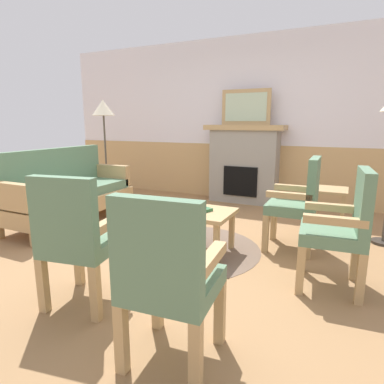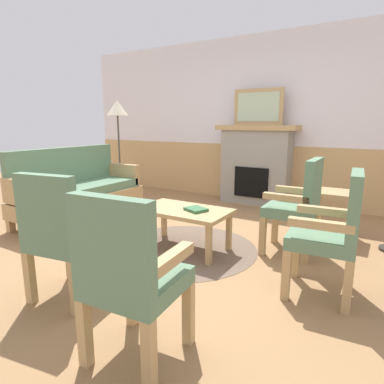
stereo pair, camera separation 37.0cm
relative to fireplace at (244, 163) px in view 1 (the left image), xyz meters
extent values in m
plane|color=#997047|center=(0.00, -2.35, -0.65)|extent=(14.00, 14.00, 0.00)
cube|color=white|center=(0.00, 0.25, 0.70)|extent=(7.20, 0.12, 2.70)
cube|color=tan|center=(0.00, 0.18, -0.18)|extent=(7.20, 0.02, 0.95)
cube|color=gray|center=(0.00, 0.00, -0.05)|extent=(1.10, 0.36, 1.20)
cube|color=black|center=(0.00, -0.19, -0.27)|extent=(0.56, 0.02, 0.48)
cube|color=tan|center=(0.00, 0.00, 0.59)|extent=(1.30, 0.44, 0.08)
cube|color=tan|center=(0.00, 0.00, 0.91)|extent=(0.80, 0.03, 0.56)
cube|color=#B2C6A8|center=(0.00, -0.02, 0.91)|extent=(0.68, 0.01, 0.44)
cube|color=tan|center=(-1.42, -2.97, -0.57)|extent=(0.08, 0.08, 0.16)
cube|color=tan|center=(-1.42, -1.29, -0.57)|extent=(0.08, 0.08, 0.16)
cube|color=tan|center=(-2.02, -1.29, -0.57)|extent=(0.08, 0.08, 0.16)
cube|color=tan|center=(-1.72, -2.13, -0.39)|extent=(0.70, 1.80, 0.20)
cube|color=#5B7F60|center=(-1.72, -2.13, -0.23)|extent=(0.60, 1.70, 0.12)
cube|color=#5B7F60|center=(-2.02, -2.13, 0.08)|extent=(0.10, 1.70, 0.50)
cube|color=tan|center=(-1.72, -2.98, -0.12)|extent=(0.60, 0.10, 0.30)
cube|color=tan|center=(-1.72, -1.28, -0.12)|extent=(0.60, 0.10, 0.30)
cube|color=tan|center=(-0.33, -2.54, -0.45)|extent=(0.05, 0.05, 0.40)
cube|color=tan|center=(0.51, -2.54, -0.45)|extent=(0.05, 0.05, 0.40)
cube|color=tan|center=(-0.33, -2.10, -0.45)|extent=(0.05, 0.05, 0.40)
cube|color=tan|center=(0.51, -2.10, -0.45)|extent=(0.05, 0.05, 0.40)
cube|color=tan|center=(0.09, -2.32, -0.23)|extent=(0.96, 0.56, 0.04)
cylinder|color=brown|center=(0.09, -2.32, -0.65)|extent=(1.55, 1.55, 0.01)
cube|color=#33663D|center=(0.24, -2.32, -0.20)|extent=(0.26, 0.24, 0.03)
cube|color=tan|center=(0.86, -2.04, -0.45)|extent=(0.06, 0.06, 0.40)
cube|color=tan|center=(0.86, -1.62, -0.45)|extent=(0.06, 0.06, 0.40)
cube|color=tan|center=(1.28, -2.04, -0.45)|extent=(0.06, 0.06, 0.40)
cube|color=tan|center=(1.28, -1.62, -0.45)|extent=(0.06, 0.06, 0.40)
cube|color=#5B7F60|center=(1.07, -1.83, -0.20)|extent=(0.48, 0.48, 0.10)
cube|color=#5B7F60|center=(1.27, -1.83, 0.09)|extent=(0.08, 0.48, 0.48)
cube|color=tan|center=(1.07, -2.03, -0.03)|extent=(0.44, 0.07, 0.06)
cube|color=tan|center=(1.07, -1.62, -0.03)|extent=(0.44, 0.07, 0.06)
cube|color=tan|center=(1.31, -2.77, -0.45)|extent=(0.06, 0.06, 0.40)
cube|color=tan|center=(1.27, -2.36, -0.45)|extent=(0.06, 0.06, 0.40)
cube|color=tan|center=(1.72, -2.74, -0.45)|extent=(0.06, 0.06, 0.40)
cube|color=tan|center=(1.69, -2.32, -0.45)|extent=(0.06, 0.06, 0.40)
cube|color=#5B7F60|center=(1.50, -2.55, -0.20)|extent=(0.52, 0.52, 0.10)
cube|color=#5B7F60|center=(1.70, -2.53, 0.09)|extent=(0.12, 0.49, 0.48)
cube|color=tan|center=(1.51, -2.75, -0.03)|extent=(0.44, 0.11, 0.06)
cube|color=tan|center=(1.48, -2.34, -0.03)|extent=(0.44, 0.11, 0.06)
cube|color=tan|center=(-0.37, -3.39, -0.45)|extent=(0.07, 0.07, 0.40)
cube|color=tan|center=(0.05, -3.32, -0.45)|extent=(0.07, 0.07, 0.40)
cube|color=tan|center=(-0.30, -3.81, -0.45)|extent=(0.07, 0.07, 0.40)
cube|color=tan|center=(0.12, -3.74, -0.45)|extent=(0.07, 0.07, 0.40)
cube|color=#5B7F60|center=(-0.12, -3.57, -0.20)|extent=(0.55, 0.55, 0.10)
cube|color=#5B7F60|center=(-0.09, -3.76, 0.09)|extent=(0.49, 0.16, 0.48)
cube|color=tan|center=(-0.33, -3.60, -0.03)|extent=(0.14, 0.45, 0.06)
cube|color=tan|center=(0.08, -3.53, -0.03)|extent=(0.14, 0.45, 0.06)
cube|color=tan|center=(0.53, -3.62, -0.45)|extent=(0.06, 0.06, 0.40)
cube|color=tan|center=(0.95, -3.59, -0.45)|extent=(0.06, 0.06, 0.40)
cube|color=tan|center=(0.56, -4.04, -0.45)|extent=(0.06, 0.06, 0.40)
cube|color=tan|center=(0.98, -4.01, -0.45)|extent=(0.06, 0.06, 0.40)
cube|color=#5B7F60|center=(0.76, -3.81, -0.20)|extent=(0.52, 0.52, 0.10)
cube|color=#5B7F60|center=(0.77, -4.01, 0.09)|extent=(0.49, 0.12, 0.48)
cube|color=tan|center=(0.55, -3.83, -0.03)|extent=(0.11, 0.44, 0.06)
cube|color=tan|center=(0.96, -3.80, -0.03)|extent=(0.11, 0.44, 0.06)
cube|color=tan|center=(1.20, -0.93, -0.39)|extent=(0.04, 0.04, 0.52)
cube|color=tan|center=(1.56, -0.93, -0.39)|extent=(0.04, 0.04, 0.52)
cube|color=tan|center=(1.20, -1.29, -0.39)|extent=(0.04, 0.04, 0.52)
cube|color=tan|center=(1.56, -1.29, -0.39)|extent=(0.04, 0.04, 0.52)
cube|color=tan|center=(1.38, -1.11, -0.12)|extent=(0.44, 0.44, 0.03)
cylinder|color=#332D28|center=(-2.12, -0.93, -0.64)|extent=(0.24, 0.24, 0.03)
cylinder|color=#4C473D|center=(-2.12, -0.93, 0.08)|extent=(0.03, 0.03, 1.40)
cone|color=beige|center=(-2.12, -0.93, 0.90)|extent=(0.36, 0.36, 0.25)
cylinder|color=#332D28|center=(1.99, -1.23, -0.64)|extent=(0.24, 0.24, 0.03)
camera|label=1|loc=(1.57, -5.27, 0.67)|focal=30.70mm
camera|label=2|loc=(1.89, -5.09, 0.67)|focal=30.70mm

